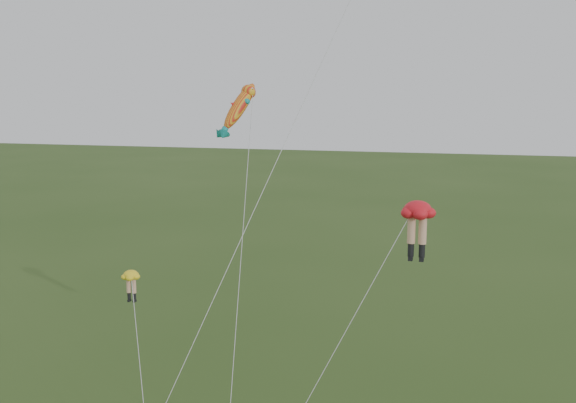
# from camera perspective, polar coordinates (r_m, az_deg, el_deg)

# --- Properties ---
(legs_kite_red_mid) EXTENTS (6.84, 4.65, 11.99)m
(legs_kite_red_mid) POSITION_cam_1_polar(r_m,az_deg,el_deg) (28.01, 11.29, -1.38)
(legs_kite_red_mid) COLOR red
(legs_kite_red_mid) RESTS_ON ground
(legs_kite_yellow) EXTENTS (3.86, 5.70, 7.93)m
(legs_kite_yellow) POSITION_cam_1_polar(r_m,az_deg,el_deg) (32.44, -13.72, -7.28)
(legs_kite_yellow) COLOR yellow
(legs_kite_yellow) RESTS_ON ground
(fish_kite) EXTENTS (4.27, 12.99, 17.26)m
(fish_kite) POSITION_cam_1_polar(r_m,az_deg,el_deg) (37.12, -4.34, 8.29)
(fish_kite) COLOR gold
(fish_kite) RESTS_ON ground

